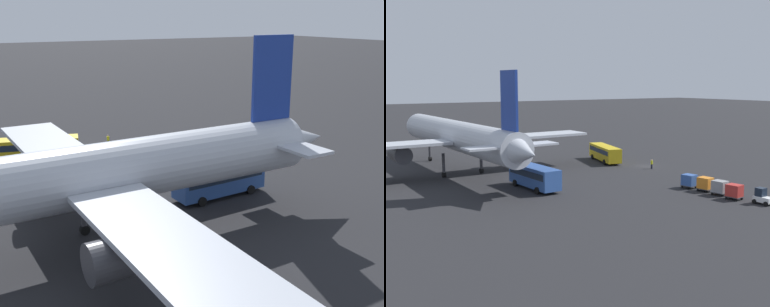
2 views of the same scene
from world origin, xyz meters
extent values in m
plane|color=#232326|center=(0.00, 0.00, 0.00)|extent=(600.00, 600.00, 0.00)
cylinder|color=#B2B7C1|center=(11.89, 32.21, 6.60)|extent=(45.87, 6.29, 5.08)
cone|color=#B2B7C1|center=(-12.50, 31.56, 6.60)|extent=(6.72, 4.74, 4.57)
cube|color=#B2B7C1|center=(9.25, 45.20, 5.96)|extent=(6.50, 21.19, 0.44)
cube|color=#B2B7C1|center=(9.95, 19.09, 5.96)|extent=(6.50, 21.19, 0.44)
cube|color=navy|center=(-8.69, 31.66, 13.20)|extent=(4.58, 0.48, 8.12)
cube|color=#B2B7C1|center=(-9.15, 31.65, 7.11)|extent=(3.55, 13.28, 0.28)
cylinder|color=#38383D|center=(10.71, 42.08, 4.35)|extent=(5.56, 2.94, 2.79)
cylinder|color=#38383D|center=(11.24, 22.28, 4.35)|extent=(5.56, 2.94, 2.79)
cylinder|color=#38383D|center=(9.51, 35.45, 2.03)|extent=(0.50, 0.50, 4.06)
cylinder|color=black|center=(9.51, 35.45, 0.45)|extent=(0.91, 0.52, 0.90)
cylinder|color=#38383D|center=(9.69, 28.85, 2.03)|extent=(0.50, 0.50, 4.06)
cylinder|color=black|center=(9.69, 28.85, 0.45)|extent=(0.91, 0.52, 0.90)
cube|color=gold|center=(8.48, 3.42, 1.81)|extent=(11.81, 5.68, 2.71)
cube|color=#192333|center=(8.48, 3.42, 2.28)|extent=(10.93, 5.47, 0.87)
cylinder|color=black|center=(12.29, 3.83, 0.50)|extent=(1.04, 0.56, 1.00)
cylinder|color=black|center=(11.53, 1.11, 0.50)|extent=(1.04, 0.56, 1.00)
cylinder|color=black|center=(5.42, 5.74, 0.50)|extent=(1.04, 0.56, 1.00)
cylinder|color=black|center=(4.66, 3.01, 0.50)|extent=(1.04, 0.56, 1.00)
cube|color=#2D5199|center=(-6.07, 26.68, 1.92)|extent=(10.61, 3.48, 2.95)
cube|color=#192333|center=(-6.07, 26.68, 2.44)|extent=(9.78, 3.47, 0.94)
cylinder|color=black|center=(-2.92, 28.36, 0.50)|extent=(1.02, 0.36, 1.00)
cylinder|color=black|center=(-2.75, 25.38, 0.50)|extent=(1.02, 0.36, 1.00)
cylinder|color=black|center=(-9.40, 27.98, 0.50)|extent=(1.02, 0.36, 1.00)
cylinder|color=black|center=(-9.22, 25.00, 0.50)|extent=(1.02, 0.36, 1.00)
cube|color=white|center=(-30.19, 5.91, 0.65)|extent=(2.45, 1.40, 0.70)
cube|color=#192333|center=(-29.77, 5.92, 1.55)|extent=(1.13, 1.22, 1.10)
cylinder|color=black|center=(-29.38, 6.64, 0.30)|extent=(0.61, 0.25, 0.60)
cylinder|color=black|center=(-29.32, 5.24, 0.30)|extent=(0.61, 0.25, 0.60)
cylinder|color=black|center=(-31.06, 6.57, 0.30)|extent=(0.61, 0.25, 0.60)
cylinder|color=black|center=(-31.00, 5.17, 0.30)|extent=(0.61, 0.25, 0.60)
cylinder|color=#1E1E2D|center=(-2.75, 0.94, 0.42)|extent=(0.32, 0.32, 0.85)
cylinder|color=yellow|center=(-2.75, 0.94, 1.18)|extent=(0.38, 0.38, 0.65)
sphere|color=tan|center=(-2.75, 0.94, 1.62)|extent=(0.24, 0.24, 0.24)
cube|color=#38383D|center=(-26.48, 7.06, 0.41)|extent=(2.24, 1.97, 0.10)
cube|color=#B72D28|center=(-26.48, 7.06, 1.26)|extent=(2.13, 1.88, 1.60)
cylinder|color=black|center=(-25.83, 7.82, 0.18)|extent=(0.37, 0.18, 0.36)
cylinder|color=black|center=(-25.63, 6.55, 0.18)|extent=(0.37, 0.18, 0.36)
cylinder|color=black|center=(-27.33, 7.58, 0.18)|extent=(0.37, 0.18, 0.36)
cylinder|color=black|center=(-27.13, 6.31, 0.18)|extent=(0.37, 0.18, 0.36)
cube|color=#38383D|center=(-23.70, 6.74, 0.41)|extent=(2.24, 1.97, 0.10)
cube|color=gray|center=(-23.70, 6.74, 1.26)|extent=(2.13, 1.88, 1.60)
cylinder|color=black|center=(-23.05, 7.49, 0.18)|extent=(0.37, 0.18, 0.36)
cylinder|color=black|center=(-22.85, 6.23, 0.18)|extent=(0.37, 0.18, 0.36)
cylinder|color=black|center=(-24.55, 7.25, 0.18)|extent=(0.37, 0.18, 0.36)
cylinder|color=black|center=(-24.35, 5.99, 0.18)|extent=(0.37, 0.18, 0.36)
cube|color=#38383D|center=(-20.92, 6.65, 0.41)|extent=(2.24, 1.97, 0.10)
cube|color=orange|center=(-20.92, 6.65, 1.26)|extent=(2.13, 1.88, 1.60)
cylinder|color=black|center=(-20.27, 7.40, 0.18)|extent=(0.37, 0.18, 0.36)
cylinder|color=black|center=(-20.07, 6.14, 0.18)|extent=(0.37, 0.18, 0.36)
cylinder|color=black|center=(-21.77, 7.16, 0.18)|extent=(0.37, 0.18, 0.36)
cylinder|color=black|center=(-21.57, 5.90, 0.18)|extent=(0.37, 0.18, 0.36)
cube|color=#38383D|center=(-18.14, 7.04, 0.41)|extent=(2.24, 1.97, 0.10)
cube|color=#33569E|center=(-18.14, 7.04, 1.26)|extent=(2.13, 1.88, 1.60)
cylinder|color=black|center=(-17.49, 7.80, 0.18)|extent=(0.37, 0.18, 0.36)
cylinder|color=black|center=(-17.29, 6.53, 0.18)|extent=(0.37, 0.18, 0.36)
cylinder|color=black|center=(-18.99, 7.56, 0.18)|extent=(0.37, 0.18, 0.36)
cylinder|color=black|center=(-18.79, 6.29, 0.18)|extent=(0.37, 0.18, 0.36)
camera|label=1|loc=(20.84, 68.08, 19.04)|focal=45.00mm
camera|label=2|loc=(-68.47, 58.67, 15.62)|focal=45.00mm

